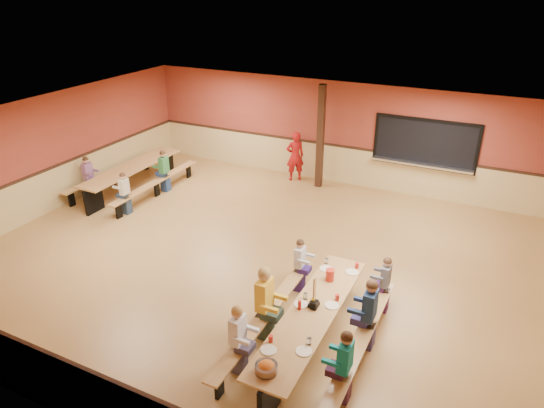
% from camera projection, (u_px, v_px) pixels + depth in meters
% --- Properties ---
extents(ground, '(12.00, 12.00, 0.00)m').
position_uv_depth(ground, '(255.00, 257.00, 10.76)').
color(ground, olive).
rests_on(ground, ground).
extents(room_envelope, '(12.04, 10.04, 3.02)m').
position_uv_depth(room_envelope, '(255.00, 230.00, 10.46)').
color(room_envelope, brown).
rests_on(room_envelope, ground).
extents(kitchen_pass_through, '(2.78, 0.28, 1.38)m').
position_uv_depth(kitchen_pass_through, '(425.00, 146.00, 13.12)').
color(kitchen_pass_through, black).
rests_on(kitchen_pass_through, ground).
extents(structural_post, '(0.18, 0.18, 3.00)m').
position_uv_depth(structural_post, '(320.00, 137.00, 13.77)').
color(structural_post, black).
rests_on(structural_post, ground).
extents(cafeteria_table_main, '(1.91, 3.70, 0.74)m').
position_uv_depth(cafeteria_table_main, '(311.00, 323.00, 7.92)').
color(cafeteria_table_main, '#A67842').
rests_on(cafeteria_table_main, ground).
extents(cafeteria_table_second, '(1.91, 3.70, 0.74)m').
position_uv_depth(cafeteria_table_second, '(133.00, 174.00, 13.87)').
color(cafeteria_table_second, '#A67842').
rests_on(cafeteria_table_second, ground).
extents(seated_child_white_left, '(0.37, 0.30, 1.22)m').
position_uv_depth(seated_child_white_left, '(238.00, 340.00, 7.43)').
color(seated_child_white_left, white).
rests_on(seated_child_white_left, ground).
extents(seated_adult_yellow, '(0.44, 0.36, 1.36)m').
position_uv_depth(seated_adult_yellow, '(264.00, 304.00, 8.13)').
color(seated_adult_yellow, yellow).
rests_on(seated_adult_yellow, ground).
extents(seated_child_grey_left, '(0.33, 0.27, 1.12)m').
position_uv_depth(seated_child_grey_left, '(300.00, 266.00, 9.41)').
color(seated_child_grey_left, silver).
rests_on(seated_child_grey_left, ground).
extents(seated_child_teal_right, '(0.37, 0.31, 1.22)m').
position_uv_depth(seated_child_teal_right, '(344.00, 367.00, 6.91)').
color(seated_child_teal_right, '#128589').
rests_on(seated_child_teal_right, ground).
extents(seated_child_navy_right, '(0.41, 0.34, 1.29)m').
position_uv_depth(seated_child_navy_right, '(369.00, 315.00, 7.92)').
color(seated_child_navy_right, navy).
rests_on(seated_child_navy_right, ground).
extents(seated_child_char_right, '(0.33, 0.27, 1.12)m').
position_uv_depth(seated_child_char_right, '(385.00, 285.00, 8.82)').
color(seated_child_char_right, '#555861').
rests_on(seated_child_char_right, ground).
extents(seated_child_purple_sec, '(0.35, 0.29, 1.17)m').
position_uv_depth(seated_child_purple_sec, '(89.00, 177.00, 13.48)').
color(seated_child_purple_sec, '#845580').
rests_on(seated_child_purple_sec, ground).
extents(seated_child_green_sec, '(0.37, 0.30, 1.21)m').
position_uv_depth(seated_child_green_sec, '(164.00, 171.00, 13.84)').
color(seated_child_green_sec, '#31763E').
rests_on(seated_child_green_sec, ground).
extents(seated_child_tan_sec, '(0.33, 0.27, 1.12)m').
position_uv_depth(seated_child_tan_sec, '(125.00, 194.00, 12.52)').
color(seated_child_tan_sec, '#BFBC9A').
rests_on(seated_child_tan_sec, ground).
extents(standing_woman, '(0.66, 0.63, 1.52)m').
position_uv_depth(standing_woman, '(295.00, 156.00, 14.54)').
color(standing_woman, '#A51214').
rests_on(standing_woman, ground).
extents(punch_pitcher, '(0.16, 0.16, 0.22)m').
position_uv_depth(punch_pitcher, '(330.00, 275.00, 8.60)').
color(punch_pitcher, red).
rests_on(punch_pitcher, cafeteria_table_main).
extents(chip_bowl, '(0.32, 0.32, 0.15)m').
position_uv_depth(chip_bowl, '(266.00, 367.00, 6.62)').
color(chip_bowl, orange).
rests_on(chip_bowl, cafeteria_table_main).
extents(napkin_dispenser, '(0.10, 0.14, 0.13)m').
position_uv_depth(napkin_dispenser, '(314.00, 305.00, 7.90)').
color(napkin_dispenser, black).
rests_on(napkin_dispenser, cafeteria_table_main).
extents(condiment_mustard, '(0.06, 0.06, 0.17)m').
position_uv_depth(condiment_mustard, '(313.00, 303.00, 7.91)').
color(condiment_mustard, yellow).
rests_on(condiment_mustard, cafeteria_table_main).
extents(condiment_ketchup, '(0.06, 0.06, 0.17)m').
position_uv_depth(condiment_ketchup, '(300.00, 305.00, 7.85)').
color(condiment_ketchup, '#B2140F').
rests_on(condiment_ketchup, cafeteria_table_main).
extents(table_paddle, '(0.16, 0.16, 0.56)m').
position_uv_depth(table_paddle, '(314.00, 299.00, 7.91)').
color(table_paddle, black).
rests_on(table_paddle, cafeteria_table_main).
extents(place_settings, '(0.65, 3.30, 0.11)m').
position_uv_depth(place_settings, '(312.00, 309.00, 7.81)').
color(place_settings, beige).
rests_on(place_settings, cafeteria_table_main).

